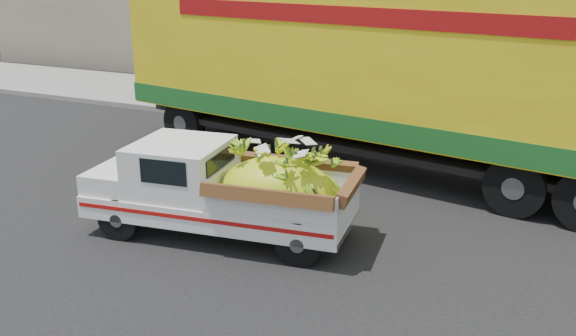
% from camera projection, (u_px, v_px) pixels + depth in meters
% --- Properties ---
extents(ground, '(100.00, 100.00, 0.00)m').
position_uv_depth(ground, '(157.00, 218.00, 11.38)').
color(ground, black).
rests_on(ground, ground).
extents(curb, '(60.00, 0.25, 0.15)m').
position_uv_depth(curb, '(310.00, 126.00, 17.23)').
color(curb, gray).
rests_on(curb, ground).
extents(sidewalk, '(60.00, 4.00, 0.14)m').
position_uv_depth(sidewalk, '(337.00, 110.00, 19.04)').
color(sidewalk, gray).
rests_on(sidewalk, ground).
extents(building_left, '(18.00, 6.00, 5.00)m').
position_uv_depth(building_left, '(209.00, 5.00, 26.57)').
color(building_left, gray).
rests_on(building_left, ground).
extents(pickup_truck, '(4.53, 2.13, 1.53)m').
position_uv_depth(pickup_truck, '(238.00, 190.00, 10.37)').
color(pickup_truck, black).
rests_on(pickup_truck, ground).
extents(semi_trailer, '(12.08, 4.49, 3.80)m').
position_uv_depth(semi_trailer, '(371.00, 71.00, 13.50)').
color(semi_trailer, black).
rests_on(semi_trailer, ground).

